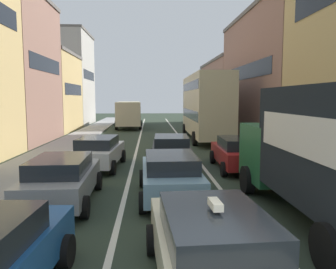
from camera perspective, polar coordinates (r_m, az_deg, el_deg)
sidewalk_left at (r=24.33m, az=-17.04°, el=-1.64°), size 2.60×64.00×0.14m
lane_stripe_left at (r=23.64m, az=-5.19°, el=-1.77°), size 0.16×60.00×0.01m
lane_stripe_right at (r=23.76m, az=3.04°, el=-1.71°), size 0.16×60.00×0.01m
building_row_right at (r=25.03m, az=22.74°, el=11.08°), size 7.20×43.90×14.05m
removalist_box_truck at (r=9.38m, az=25.90°, el=-2.43°), size 2.73×7.71×3.58m
taxi_centre_lane_front at (r=5.89m, az=7.64°, el=-18.80°), size 2.24×4.39×1.66m
sedan_centre_lane_second at (r=10.95m, az=0.43°, el=-6.90°), size 2.14×4.34×1.49m
wagon_left_lane_second at (r=10.93m, az=-17.78°, el=-7.21°), size 2.15×4.34×1.49m
hatchback_centre_lane_third at (r=16.13m, az=0.55°, el=-2.64°), size 2.19×4.36×1.49m
sedan_left_lane_third at (r=15.98m, az=-11.85°, el=-2.85°), size 2.30×4.42×1.49m
sedan_right_lane_behind_truck at (r=15.66m, az=11.92°, el=-3.04°), size 2.16×4.35×1.49m
bus_mid_queue_primary at (r=26.30m, az=6.45°, el=5.20°), size 2.84×10.51×5.06m
bus_far_queue_secondary at (r=38.13m, az=-6.76°, el=3.89°), size 3.15×10.60×2.90m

